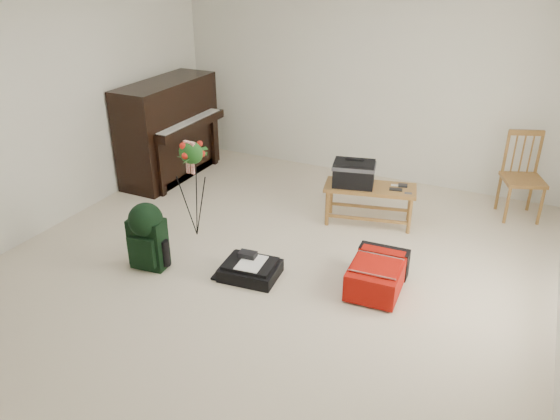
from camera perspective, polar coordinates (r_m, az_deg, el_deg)
The scene contains 10 objects.
floor at distance 5.16m, azimuth -1.66°, elevation -6.44°, with size 5.00×5.50×0.01m, color beige.
wall_back at distance 7.08m, azimuth 8.74°, elevation 13.32°, with size 5.00×0.04×2.50m, color silver.
wall_left at distance 6.14m, azimuth -23.36°, elevation 9.57°, with size 0.04×5.50×2.50m, color silver.
piano at distance 7.23m, azimuth -11.46°, elevation 8.02°, with size 0.71×1.50×1.25m.
bench at distance 5.92m, azimuth 8.29°, elevation 3.45°, with size 1.03×0.60×0.75m.
dining_chair at distance 6.58m, azimuth 24.11°, elevation 3.16°, with size 0.53×0.53×0.96m.
red_suitcase at distance 4.96m, azimuth 10.27°, elevation -6.38°, with size 0.47×0.67×0.28m.
black_duffel at distance 5.06m, azimuth -3.11°, elevation -6.18°, with size 0.55×0.46×0.21m.
green_backpack at distance 5.21m, azimuth -13.75°, elevation -2.35°, with size 0.35×0.32×0.66m.
flower_stand at distance 5.63m, azimuth -9.00°, elevation 2.13°, with size 0.38×0.38×1.07m.
Camera 1 is at (2.03, -3.86, 2.77)m, focal length 35.00 mm.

